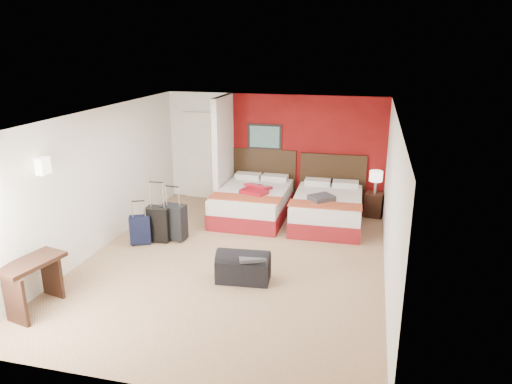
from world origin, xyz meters
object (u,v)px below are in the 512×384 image
(bed_right, at_px, (327,210))
(suitcase_charcoal, at_px, (174,223))
(suitcase_black, at_px, (159,225))
(suitcase_navy, at_px, (140,231))
(table_lamp, at_px, (376,182))
(nightstand, at_px, (374,205))
(duffel_bag, at_px, (243,268))
(bed_left, at_px, (253,203))
(red_suitcase_open, at_px, (256,189))
(desk, at_px, (34,285))

(bed_right, relative_size, suitcase_charcoal, 2.99)
(suitcase_black, xyz_separation_m, suitcase_navy, (-0.28, -0.21, -0.07))
(table_lamp, bearing_deg, suitcase_navy, -148.37)
(nightstand, xyz_separation_m, suitcase_charcoal, (-3.65, -2.23, 0.07))
(suitcase_charcoal, height_order, suitcase_navy, suitcase_charcoal)
(suitcase_navy, distance_m, duffel_bag, 2.40)
(suitcase_charcoal, distance_m, suitcase_navy, 0.63)
(bed_left, relative_size, duffel_bag, 2.47)
(red_suitcase_open, bearing_deg, suitcase_navy, -115.24)
(red_suitcase_open, distance_m, duffel_bag, 2.78)
(table_lamp, relative_size, suitcase_charcoal, 0.74)
(bed_left, height_order, suitcase_navy, bed_left)
(suitcase_navy, xyz_separation_m, duffel_bag, (2.22, -0.91, -0.05))
(red_suitcase_open, height_order, table_lamp, table_lamp)
(suitcase_charcoal, xyz_separation_m, suitcase_navy, (-0.53, -0.35, -0.07))
(duffel_bag, bearing_deg, bed_left, 96.18)
(bed_right, bearing_deg, suitcase_navy, -151.40)
(suitcase_black, bearing_deg, desk, -107.34)
(table_lamp, distance_m, desk, 6.76)
(nightstand, bearing_deg, suitcase_charcoal, -140.74)
(bed_left, bearing_deg, suitcase_navy, -130.85)
(bed_left, relative_size, red_suitcase_open, 2.85)
(bed_right, distance_m, suitcase_navy, 3.75)
(red_suitcase_open, bearing_deg, bed_left, 154.31)
(nightstand, bearing_deg, red_suitcase_open, -154.21)
(red_suitcase_open, xyz_separation_m, suitcase_black, (-1.49, -1.59, -0.33))
(bed_right, distance_m, desk, 5.61)
(red_suitcase_open, xyz_separation_m, suitcase_charcoal, (-1.24, -1.45, -0.33))
(suitcase_black, bearing_deg, bed_left, 47.10)
(bed_left, relative_size, suitcase_navy, 3.97)
(duffel_bag, bearing_deg, suitcase_navy, 152.67)
(bed_right, height_order, duffel_bag, bed_right)
(bed_right, bearing_deg, red_suitcase_open, -178.38)
(bed_left, height_order, bed_right, bed_left)
(nightstand, relative_size, desk, 0.57)
(red_suitcase_open, xyz_separation_m, suitcase_navy, (-1.77, -1.79, -0.40))
(suitcase_charcoal, relative_size, desk, 0.74)
(table_lamp, xyz_separation_m, desk, (-4.55, -4.99, -0.38))
(bed_left, bearing_deg, desk, -114.86)
(bed_right, distance_m, table_lamp, 1.25)
(duffel_bag, xyz_separation_m, desk, (-2.59, -1.50, 0.16))
(suitcase_navy, bearing_deg, desk, -123.43)
(nightstand, distance_m, suitcase_black, 4.57)
(nightstand, bearing_deg, duffel_bag, -111.47)
(bed_left, distance_m, suitcase_navy, 2.52)
(bed_right, distance_m, suitcase_charcoal, 3.12)
(bed_left, xyz_separation_m, suitcase_black, (-1.39, -1.69, 0.02))
(bed_right, bearing_deg, bed_left, 177.82)
(nightstand, height_order, duffel_bag, nightstand)
(red_suitcase_open, relative_size, suitcase_navy, 1.39)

